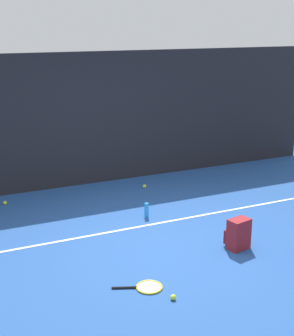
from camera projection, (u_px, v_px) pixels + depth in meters
name	position (u px, v px, depth m)	size (l,w,h in m)	color
ground_plane	(159.00, 241.00, 7.13)	(12.00, 12.00, 0.00)	#234C93
back_fence	(90.00, 119.00, 9.38)	(10.00, 0.10, 2.53)	black
court_line	(142.00, 226.00, 7.65)	(9.00, 0.05, 0.00)	white
tennis_racket	(147.00, 287.00, 5.88)	(0.63, 0.42, 0.03)	black
backpack	(238.00, 234.00, 6.86)	(0.34, 0.33, 0.44)	maroon
tennis_ball_near_player	(144.00, 186.00, 9.42)	(0.07, 0.07, 0.07)	#CCE033
tennis_ball_by_fence	(5.00, 203.00, 8.55)	(0.07, 0.07, 0.07)	#CCE033
tennis_ball_mid_court	(173.00, 297.00, 5.62)	(0.07, 0.07, 0.07)	#CCE033
water_bottle	(147.00, 210.00, 7.97)	(0.07, 0.07, 0.24)	#268CD8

